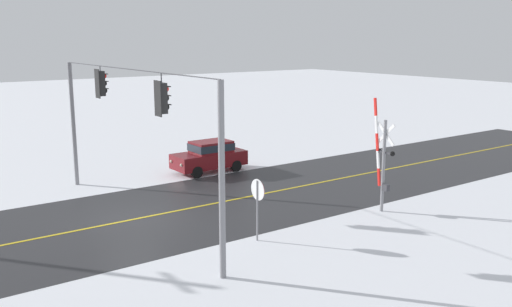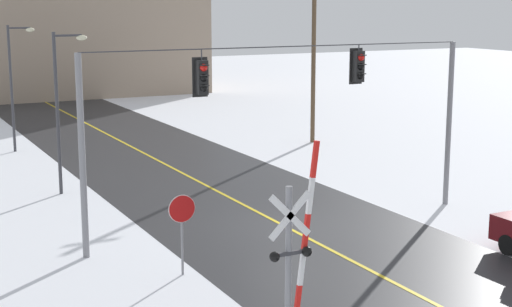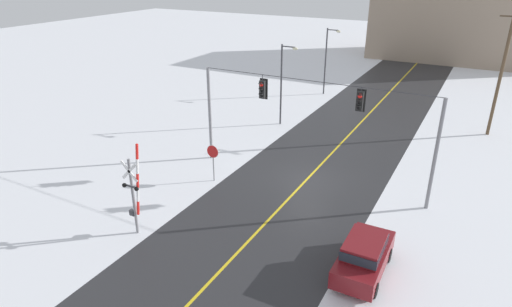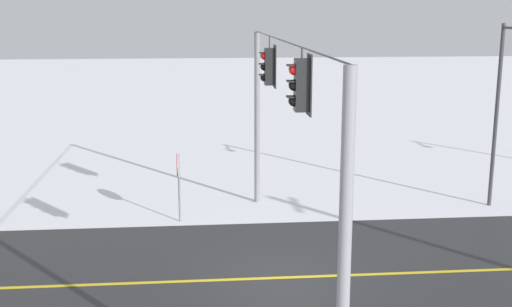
% 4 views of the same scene
% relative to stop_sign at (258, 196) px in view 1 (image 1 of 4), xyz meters
% --- Properties ---
extents(ground_plane, '(160.00, 160.00, 0.00)m').
position_rel_stop_sign_xyz_m(ground_plane, '(4.96, 2.81, -1.71)').
color(ground_plane, white).
extents(signal_span, '(14.20, 0.47, 6.22)m').
position_rel_stop_sign_xyz_m(signal_span, '(4.90, 2.80, 2.35)').
color(signal_span, gray).
rests_on(signal_span, ground).
extents(stop_sign, '(0.80, 0.09, 2.35)m').
position_rel_stop_sign_xyz_m(stop_sign, '(0.00, 0.00, 0.00)').
color(stop_sign, gray).
rests_on(stop_sign, ground).
extents(railroad_crossing, '(1.18, 0.31, 4.89)m').
position_rel_stop_sign_xyz_m(railroad_crossing, '(-0.16, -6.49, 0.60)').
color(railroad_crossing, gray).
rests_on(railroad_crossing, ground).
extents(parked_car_maroon, '(1.86, 4.22, 1.74)m').
position_rel_stop_sign_xyz_m(parked_car_maroon, '(10.40, -4.18, -0.76)').
color(parked_car_maroon, maroon).
rests_on(parked_car_maroon, ground).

